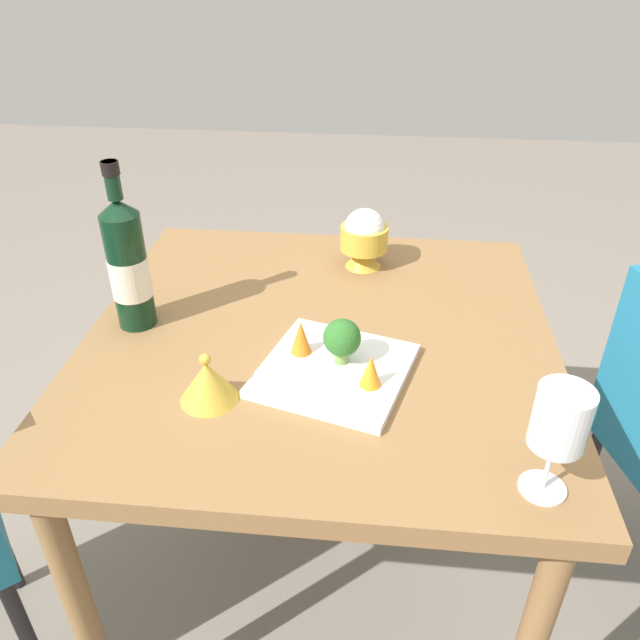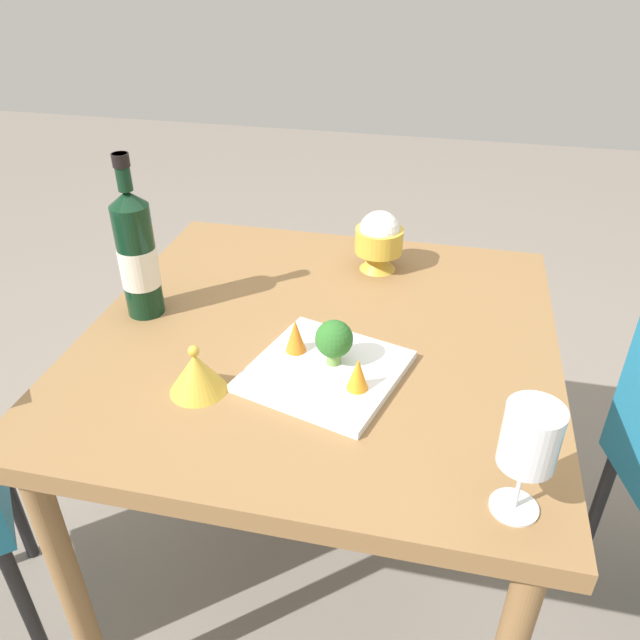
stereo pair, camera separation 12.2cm
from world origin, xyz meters
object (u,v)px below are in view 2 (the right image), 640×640
Objects in this scene: serving_plate at (326,371)px; carrot_garnish_right at (358,374)px; rice_bowl at (379,240)px; wine_glass at (530,439)px; wine_bottle at (138,253)px; broccoli_floret at (334,340)px; rice_bowl_lid at (197,373)px; carrot_garnish_left at (296,335)px.

serving_plate is 0.09m from carrot_garnish_right.
rice_bowl is 0.47m from carrot_garnish_right.
wine_glass is 0.42m from serving_plate.
carrot_garnish_right is (-0.25, 0.19, -0.08)m from wine_glass.
wine_glass is at bearing -36.91° from serving_plate.
carrot_garnish_right is at bearing -86.17° from rice_bowl.
wine_bottle is at bearing -146.78° from rice_bowl.
carrot_garnish_right is at bearing 142.54° from wine_glass.
wine_glass is 2.09× the size of broccoli_floret.
wine_bottle is at bearing 161.81° from serving_plate.
broccoli_floret is 0.08m from carrot_garnish_right.
wine_bottle is at bearing 132.09° from rice_bowl_lid.
broccoli_floret is at bearing 130.56° from carrot_garnish_right.
broccoli_floret is at bearing -93.13° from rice_bowl.
serving_plate is 5.13× the size of carrot_garnish_right.
rice_bowl reaches higher than serving_plate.
serving_plate is at bearing -31.61° from carrot_garnish_left.
wine_glass is 2.71× the size of carrot_garnish_left.
broccoli_floret is (0.01, 0.02, 0.06)m from serving_plate.
wine_glass reaches higher than rice_bowl_lid.
rice_bowl_lid is (0.20, -0.23, -0.09)m from wine_bottle.
rice_bowl is 2.35× the size of carrot_garnish_right.
serving_plate is (0.41, -0.13, -0.12)m from wine_bottle.
rice_bowl_lid is 0.19m from carrot_garnish_left.
wine_glass reaches higher than broccoli_floret.
rice_bowl_lid reaches higher than carrot_garnish_right.
wine_glass is 0.58× the size of serving_plate.
rice_bowl_lid is 1.52× the size of carrot_garnish_left.
rice_bowl reaches higher than rice_bowl_lid.
serving_plate is at bearing 23.77° from rice_bowl_lid.
broccoli_floret is 1.42× the size of carrot_garnish_right.
wine_glass is 2.97× the size of carrot_garnish_right.
wine_bottle is 0.37m from carrot_garnish_left.
wine_glass is 0.41m from broccoli_floret.
wine_glass reaches higher than carrot_garnish_left.
broccoli_floret is at bearing -15.51° from wine_bottle.
carrot_garnish_left is at bearing -15.34° from wine_bottle.
rice_bowl_lid is at bearing -156.23° from serving_plate.
wine_bottle reaches higher than rice_bowl.
broccoli_floret is (0.22, 0.11, 0.03)m from rice_bowl_lid.
wine_bottle is 0.32m from rice_bowl_lid.
serving_plate is at bearing 143.09° from wine_glass.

